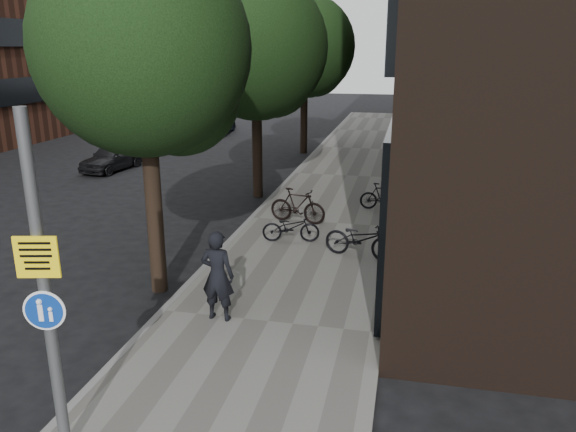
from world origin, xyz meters
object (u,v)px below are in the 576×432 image
(signpost, at_px, (45,291))
(pedestrian, at_px, (218,276))
(parked_car_near, at_px, (112,157))
(parked_bike_facade_near, at_px, (360,239))

(signpost, bearing_deg, pedestrian, 65.85)
(parked_car_near, bearing_deg, parked_bike_facade_near, -28.79)
(signpost, distance_m, pedestrian, 4.32)
(pedestrian, height_order, parked_bike_facade_near, pedestrian)
(pedestrian, relative_size, parked_car_near, 0.54)
(parked_bike_facade_near, distance_m, parked_car_near, 14.76)
(signpost, distance_m, parked_bike_facade_near, 8.81)
(pedestrian, xyz_separation_m, parked_bike_facade_near, (2.43, 3.98, -0.42))
(parked_bike_facade_near, bearing_deg, signpost, 173.08)
(signpost, height_order, pedestrian, signpost)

